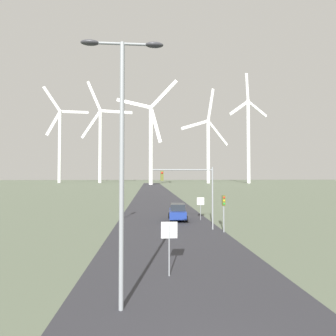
% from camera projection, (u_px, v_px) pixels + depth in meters
% --- Properties ---
extents(road_surface, '(10.00, 240.00, 0.01)m').
position_uv_depth(road_surface, '(157.00, 200.00, 52.86)').
color(road_surface, '#2D2D33').
rests_on(road_surface, ground).
extents(streetlamp, '(3.12, 0.32, 10.05)m').
position_uv_depth(streetlamp, '(122.00, 140.00, 9.82)').
color(streetlamp, gray).
rests_on(streetlamp, ground).
extents(stop_sign_near, '(0.81, 0.07, 2.66)m').
position_uv_depth(stop_sign_near, '(169.00, 238.00, 12.93)').
color(stop_sign_near, gray).
rests_on(stop_sign_near, ground).
extents(stop_sign_far, '(0.81, 0.07, 2.50)m').
position_uv_depth(stop_sign_far, '(201.00, 204.00, 29.17)').
color(stop_sign_far, gray).
rests_on(stop_sign_far, ground).
extents(traffic_light_post_near_left, '(0.28, 0.34, 3.24)m').
position_uv_depth(traffic_light_post_near_left, '(121.00, 198.00, 29.51)').
color(traffic_light_post_near_left, gray).
rests_on(traffic_light_post_near_left, ground).
extents(traffic_light_post_near_right, '(0.28, 0.34, 3.22)m').
position_uv_depth(traffic_light_post_near_right, '(224.00, 205.00, 22.86)').
color(traffic_light_post_near_right, gray).
rests_on(traffic_light_post_near_right, ground).
extents(traffic_light_mast_overhead, '(5.57, 0.35, 5.73)m').
position_uv_depth(traffic_light_mast_overhead, '(191.00, 184.00, 24.02)').
color(traffic_light_mast_overhead, gray).
rests_on(traffic_light_mast_overhead, ground).
extents(car_approaching, '(2.12, 4.23, 1.83)m').
position_uv_depth(car_approaching, '(178.00, 212.00, 29.07)').
color(car_approaching, navy).
rests_on(car_approaching, ground).
extents(wind_turbine_far_left, '(28.85, 11.75, 66.43)m').
position_uv_depth(wind_turbine_far_left, '(60.00, 139.00, 183.01)').
color(wind_turbine_far_left, white).
rests_on(wind_turbine_far_left, ground).
extents(wind_turbine_left, '(36.37, 8.64, 71.43)m').
position_uv_depth(wind_turbine_left, '(100.00, 138.00, 181.38)').
color(wind_turbine_left, white).
rests_on(wind_turbine_left, ground).
extents(wind_turbine_center, '(33.82, 7.43, 57.31)m').
position_uv_depth(wind_turbine_center, '(151.00, 136.00, 143.42)').
color(wind_turbine_center, white).
rests_on(wind_turbine_center, ground).
extents(wind_turbine_right, '(34.55, 18.34, 62.53)m').
position_uv_depth(wind_turbine_right, '(208.00, 143.00, 169.59)').
color(wind_turbine_right, white).
rests_on(wind_turbine_right, ground).
extents(wind_turbine_far_right, '(30.34, 13.24, 71.97)m').
position_uv_depth(wind_turbine_far_right, '(248.00, 134.00, 170.38)').
color(wind_turbine_far_right, white).
rests_on(wind_turbine_far_right, ground).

